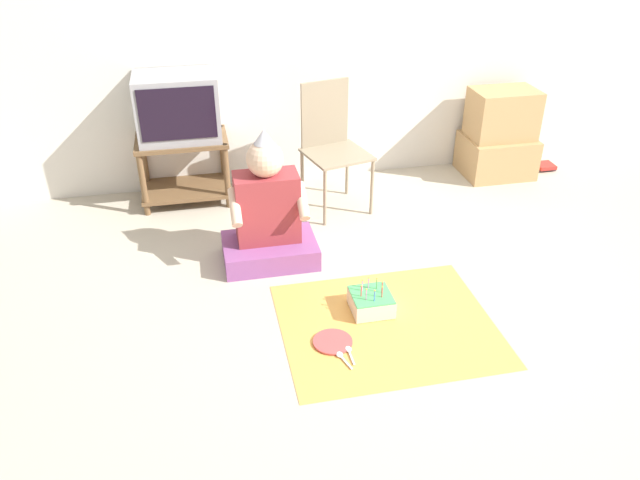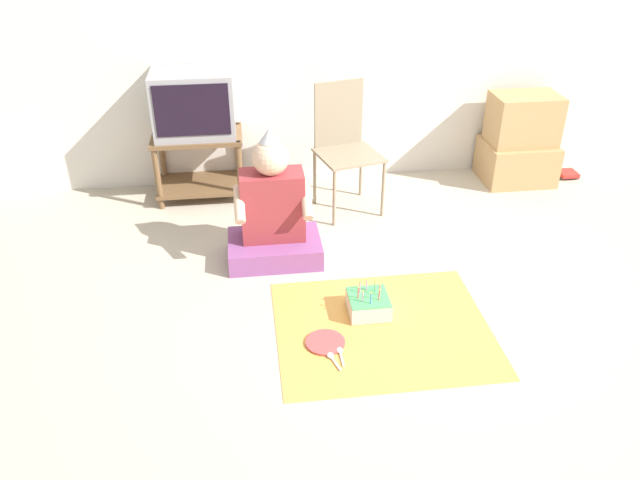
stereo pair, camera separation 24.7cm
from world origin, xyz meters
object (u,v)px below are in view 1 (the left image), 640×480
Objects in this scene: book_pile at (544,167)px; birthday_cake at (371,302)px; tv at (177,107)px; cardboard_box_stack at (499,137)px; person_seated at (268,217)px; folding_chair at (331,139)px; paper_plate at (333,342)px.

birthday_cake is (-1.98, -1.60, 0.03)m from book_pile.
tv is 2.52× the size of birthday_cake.
tv reaches higher than cardboard_box_stack.
person_seated reaches higher than book_pile.
birthday_cake is at bearing -59.39° from tv.
folding_chair is at bearing -172.74° from book_pile.
tv is at bearing 178.90° from book_pile.
cardboard_box_stack is 3.09× the size of birthday_cake.
paper_plate is (0.70, -1.90, -0.72)m from tv.
folding_chair reaches higher than paper_plate.
person_seated is at bearing -129.57° from folding_chair.
tv reaches higher than person_seated.
cardboard_box_stack is 0.54m from book_pile.
birthday_cake is at bearing -133.45° from cardboard_box_stack.
book_pile is at bearing 39.10° from paper_plate.
tv is at bearing 179.10° from cardboard_box_stack.
cardboard_box_stack is 2.61m from paper_plate.
folding_chair is at bearing -15.90° from tv.
cardboard_box_stack is 3.34× the size of paper_plate.
paper_plate is at bearing -77.30° from person_seated.
person_seated is at bearing -63.20° from tv.
person_seated reaches higher than birthday_cake.
cardboard_box_stack is 0.81× the size of person_seated.
folding_chair is 4.01× the size of birthday_cake.
folding_chair is at bearing 50.43° from person_seated.
tv is 1.18m from person_seated.
person_seated reaches higher than cardboard_box_stack.
folding_chair is 0.90m from person_seated.
tv is 3.05m from book_pile.
book_pile is at bearing -1.10° from tv.
tv reaches higher than birthday_cake.
book_pile reaches higher than paper_plate.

